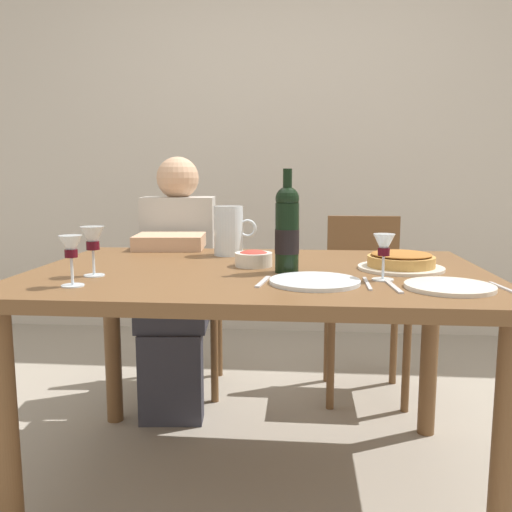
{
  "coord_description": "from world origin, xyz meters",
  "views": [
    {
      "loc": [
        0.15,
        -1.75,
        1.06
      ],
      "look_at": [
        -0.01,
        -0.0,
        0.81
      ],
      "focal_mm": 37.55,
      "sensor_mm": 36.0,
      "label": 1
    }
  ],
  "objects_px": {
    "diner_left": "(176,274)",
    "baked_tart": "(401,261)",
    "dinner_plate_left_setting": "(315,281)",
    "chair_right": "(364,293)",
    "wine_glass_left_diner": "(384,248)",
    "wine_glass_right_diner": "(71,250)",
    "wine_glass_centre": "(93,241)",
    "wine_bottle": "(287,229)",
    "salad_bowl": "(254,258)",
    "dining_table": "(258,296)",
    "dinner_plate_right_setting": "(449,287)",
    "water_pitcher": "(229,234)",
    "chair_left": "(184,289)"
  },
  "relations": [
    {
      "from": "diner_left",
      "to": "baked_tart",
      "type": "bearing_deg",
      "value": 140.57
    },
    {
      "from": "dinner_plate_left_setting",
      "to": "chair_right",
      "type": "xyz_separation_m",
      "value": [
        0.27,
        1.1,
        -0.27
      ]
    },
    {
      "from": "wine_glass_left_diner",
      "to": "wine_glass_right_diner",
      "type": "xyz_separation_m",
      "value": [
        -0.88,
        -0.17,
        0.01
      ]
    },
    {
      "from": "baked_tart",
      "to": "wine_glass_centre",
      "type": "height_order",
      "value": "wine_glass_centre"
    },
    {
      "from": "diner_left",
      "to": "chair_right",
      "type": "height_order",
      "value": "diner_left"
    },
    {
      "from": "wine_bottle",
      "to": "salad_bowl",
      "type": "bearing_deg",
      "value": 137.42
    },
    {
      "from": "dining_table",
      "to": "wine_glass_centre",
      "type": "height_order",
      "value": "wine_glass_centre"
    },
    {
      "from": "dining_table",
      "to": "chair_right",
      "type": "height_order",
      "value": "chair_right"
    },
    {
      "from": "wine_glass_left_diner",
      "to": "diner_left",
      "type": "xyz_separation_m",
      "value": [
        -0.82,
        0.81,
        -0.24
      ]
    },
    {
      "from": "dining_table",
      "to": "dinner_plate_right_setting",
      "type": "bearing_deg",
      "value": -25.77
    },
    {
      "from": "dining_table",
      "to": "dinner_plate_left_setting",
      "type": "height_order",
      "value": "dinner_plate_left_setting"
    },
    {
      "from": "dining_table",
      "to": "baked_tart",
      "type": "distance_m",
      "value": 0.49
    },
    {
      "from": "wine_glass_left_diner",
      "to": "chair_right",
      "type": "relative_size",
      "value": 0.16
    },
    {
      "from": "salad_bowl",
      "to": "dinner_plate_left_setting",
      "type": "height_order",
      "value": "salad_bowl"
    },
    {
      "from": "baked_tart",
      "to": "dining_table",
      "type": "bearing_deg",
      "value": -175.22
    },
    {
      "from": "salad_bowl",
      "to": "wine_glass_right_diner",
      "type": "xyz_separation_m",
      "value": [
        -0.48,
        -0.39,
        0.07
      ]
    },
    {
      "from": "wine_bottle",
      "to": "water_pitcher",
      "type": "xyz_separation_m",
      "value": [
        -0.24,
        0.36,
        -0.05
      ]
    },
    {
      "from": "wine_glass_right_diner",
      "to": "chair_right",
      "type": "xyz_separation_m",
      "value": [
        0.95,
        1.2,
        -0.37
      ]
    },
    {
      "from": "wine_glass_centre",
      "to": "chair_left",
      "type": "relative_size",
      "value": 0.18
    },
    {
      "from": "wine_glass_centre",
      "to": "chair_right",
      "type": "relative_size",
      "value": 0.18
    },
    {
      "from": "baked_tart",
      "to": "dinner_plate_left_setting",
      "type": "relative_size",
      "value": 1.08
    },
    {
      "from": "wine_glass_right_diner",
      "to": "dinner_plate_right_setting",
      "type": "distance_m",
      "value": 1.05
    },
    {
      "from": "salad_bowl",
      "to": "wine_glass_centre",
      "type": "relative_size",
      "value": 0.84
    },
    {
      "from": "wine_glass_centre",
      "to": "dinner_plate_right_setting",
      "type": "distance_m",
      "value": 1.06
    },
    {
      "from": "water_pitcher",
      "to": "baked_tart",
      "type": "relative_size",
      "value": 0.68
    },
    {
      "from": "dinner_plate_left_setting",
      "to": "diner_left",
      "type": "xyz_separation_m",
      "value": [
        -0.62,
        0.88,
        -0.15
      ]
    },
    {
      "from": "dining_table",
      "to": "wine_glass_centre",
      "type": "relative_size",
      "value": 9.71
    },
    {
      "from": "chair_left",
      "to": "chair_right",
      "type": "bearing_deg",
      "value": 173.73
    },
    {
      "from": "water_pitcher",
      "to": "dinner_plate_left_setting",
      "type": "relative_size",
      "value": 0.74
    },
    {
      "from": "baked_tart",
      "to": "wine_glass_left_diner",
      "type": "distance_m",
      "value": 0.22
    },
    {
      "from": "chair_right",
      "to": "baked_tart",
      "type": "bearing_deg",
      "value": 91.49
    },
    {
      "from": "salad_bowl",
      "to": "dinner_plate_left_setting",
      "type": "relative_size",
      "value": 0.49
    },
    {
      "from": "dining_table",
      "to": "wine_glass_right_diner",
      "type": "xyz_separation_m",
      "value": [
        -0.5,
        -0.33,
        0.2
      ]
    },
    {
      "from": "wine_glass_left_diner",
      "to": "chair_left",
      "type": "distance_m",
      "value": 1.39
    },
    {
      "from": "dinner_plate_right_setting",
      "to": "diner_left",
      "type": "height_order",
      "value": "diner_left"
    },
    {
      "from": "baked_tart",
      "to": "chair_left",
      "type": "bearing_deg",
      "value": 137.54
    },
    {
      "from": "dinner_plate_right_setting",
      "to": "baked_tart",
      "type": "bearing_deg",
      "value": 104.39
    },
    {
      "from": "dinner_plate_right_setting",
      "to": "wine_bottle",
      "type": "bearing_deg",
      "value": 154.37
    },
    {
      "from": "chair_left",
      "to": "wine_glass_left_diner",
      "type": "bearing_deg",
      "value": 123.47
    },
    {
      "from": "baked_tart",
      "to": "wine_glass_left_diner",
      "type": "bearing_deg",
      "value": -113.91
    },
    {
      "from": "salad_bowl",
      "to": "diner_left",
      "type": "height_order",
      "value": "diner_left"
    },
    {
      "from": "water_pitcher",
      "to": "wine_glass_right_diner",
      "type": "height_order",
      "value": "water_pitcher"
    },
    {
      "from": "dinner_plate_right_setting",
      "to": "diner_left",
      "type": "relative_size",
      "value": 0.21
    },
    {
      "from": "salad_bowl",
      "to": "wine_glass_centre",
      "type": "distance_m",
      "value": 0.53
    },
    {
      "from": "dinner_plate_right_setting",
      "to": "wine_glass_centre",
      "type": "bearing_deg",
      "value": 174.68
    },
    {
      "from": "dining_table",
      "to": "salad_bowl",
      "type": "distance_m",
      "value": 0.14
    },
    {
      "from": "dinner_plate_left_setting",
      "to": "diner_left",
      "type": "height_order",
      "value": "diner_left"
    },
    {
      "from": "water_pitcher",
      "to": "diner_left",
      "type": "bearing_deg",
      "value": 130.91
    },
    {
      "from": "chair_right",
      "to": "wine_bottle",
      "type": "bearing_deg",
      "value": 69.0
    },
    {
      "from": "salad_bowl",
      "to": "wine_glass_left_diner",
      "type": "relative_size",
      "value": 0.93
    }
  ]
}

